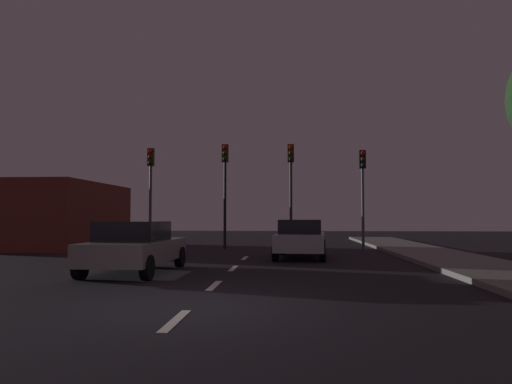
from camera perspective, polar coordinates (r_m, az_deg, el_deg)
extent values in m
plane|color=black|center=(15.78, -2.41, -8.72)|extent=(80.00, 80.00, 0.00)
cube|color=gray|center=(16.69, 24.38, -7.89)|extent=(3.00, 40.00, 0.15)
cube|color=silver|center=(7.77, -9.46, -14.66)|extent=(0.16, 1.60, 0.01)
cube|color=silver|center=(11.45, -4.93, -10.89)|extent=(0.16, 1.60, 0.01)
cube|color=silver|center=(15.19, -2.67, -8.93)|extent=(0.16, 1.60, 0.01)
cube|color=silver|center=(18.95, -1.31, -7.75)|extent=(0.16, 1.60, 0.01)
cylinder|color=#4C4C51|center=(25.21, -12.30, -0.71)|extent=(0.14, 0.14, 5.09)
cube|color=#382D0C|center=(25.38, -12.25, 4.02)|extent=(0.32, 0.24, 0.90)
sphere|color=red|center=(25.26, -12.35, 4.74)|extent=(0.20, 0.20, 0.20)
sphere|color=#3F2D0C|center=(25.22, -12.35, 4.07)|extent=(0.20, 0.20, 0.20)
sphere|color=#0C3319|center=(25.19, -12.36, 3.39)|extent=(0.20, 0.20, 0.20)
cylinder|color=black|center=(24.42, -3.66, -0.51)|extent=(0.14, 0.14, 5.25)
cube|color=#382D0C|center=(24.60, -3.65, 4.56)|extent=(0.32, 0.24, 0.90)
sphere|color=red|center=(24.49, -3.69, 5.30)|extent=(0.20, 0.20, 0.20)
sphere|color=#3F2D0C|center=(24.45, -3.70, 4.61)|extent=(0.20, 0.20, 0.20)
sphere|color=#0C3319|center=(24.41, -3.70, 3.91)|extent=(0.20, 0.20, 0.20)
cylinder|color=#2D2D30|center=(24.19, 4.13, -0.52)|extent=(0.14, 0.14, 5.23)
cube|color=#382D0C|center=(24.38, 4.11, 4.56)|extent=(0.32, 0.24, 0.90)
sphere|color=red|center=(24.26, 4.11, 5.32)|extent=(0.20, 0.20, 0.20)
sphere|color=#3F2D0C|center=(24.22, 4.11, 4.61)|extent=(0.20, 0.20, 0.20)
sphere|color=#0C3319|center=(24.19, 4.11, 3.91)|extent=(0.20, 0.20, 0.20)
cylinder|color=#4C4C51|center=(24.45, 12.44, -0.88)|extent=(0.14, 0.14, 4.89)
cube|color=black|center=(24.60, 12.39, 3.77)|extent=(0.32, 0.24, 0.90)
sphere|color=red|center=(24.48, 12.44, 4.51)|extent=(0.20, 0.20, 0.20)
sphere|color=#3F2D0C|center=(24.44, 12.45, 3.81)|extent=(0.20, 0.20, 0.20)
sphere|color=#0C3319|center=(24.41, 12.45, 3.11)|extent=(0.20, 0.20, 0.20)
cube|color=silver|center=(19.05, 5.29, -5.81)|extent=(2.09, 4.39, 0.63)
cube|color=black|center=(18.82, 5.25, -4.07)|extent=(1.71, 2.03, 0.54)
cylinder|color=black|center=(20.70, 3.17, -6.46)|extent=(0.26, 0.65, 0.64)
cylinder|color=black|center=(20.63, 7.85, -6.45)|extent=(0.26, 0.65, 0.64)
cylinder|color=black|center=(17.55, 2.29, -7.09)|extent=(0.26, 0.65, 0.64)
cylinder|color=black|center=(17.46, 7.82, -7.09)|extent=(0.26, 0.65, 0.64)
cube|color=gray|center=(14.35, -13.95, -6.74)|extent=(1.95, 4.45, 0.60)
cube|color=black|center=(14.12, -14.22, -4.48)|extent=(1.68, 2.02, 0.55)
cylinder|color=black|center=(16.22, -14.95, -7.33)|extent=(0.23, 0.64, 0.64)
cylinder|color=black|center=(15.71, -8.94, -7.54)|extent=(0.23, 0.64, 0.64)
cylinder|color=black|center=(13.17, -19.98, -8.29)|extent=(0.23, 0.64, 0.64)
cylinder|color=black|center=(12.54, -12.69, -8.68)|extent=(0.23, 0.64, 0.64)
cube|color=maroon|center=(27.84, -22.87, -2.53)|extent=(5.66, 8.45, 3.36)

